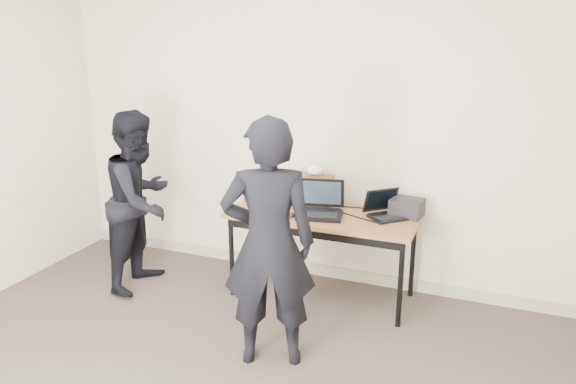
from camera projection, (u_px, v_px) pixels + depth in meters
The scene contains 13 objects.
room at pixel (147, 200), 2.72m from camera, with size 4.60×4.60×2.80m.
desk at pixel (322, 221), 4.47m from camera, with size 1.50×0.65×0.72m.
laptop_beige at pixel (273, 201), 4.61m from camera, with size 0.33×0.32×0.24m.
laptop_center at pixel (321, 207), 4.42m from camera, with size 0.41×0.40×0.27m.
laptop_right at pixel (386, 211), 4.37m from camera, with size 0.40×0.40×0.21m.
leather_satchel at pixel (311, 188), 4.68m from camera, with size 0.37×0.20×0.25m.
tissue at pixel (315, 170), 4.63m from camera, with size 0.13×0.10×0.08m, color white.
equipment_box at pixel (407, 208), 4.38m from camera, with size 0.24×0.20×0.14m, color black.
power_brick at pixel (289, 215), 4.38m from camera, with size 0.09×0.05×0.03m, color black.
cables at pixel (328, 214), 4.44m from camera, with size 1.15×0.44×0.01m.
person_typist at pixel (269, 244), 3.56m from camera, with size 0.60×0.40×1.65m, color black.
person_observer at pixel (141, 200), 4.68m from camera, with size 0.73×0.57×1.51m, color black.
baseboard at pixel (303, 267), 5.09m from camera, with size 4.50×0.03×0.10m, color #A7A08A.
Camera 1 is at (1.60, -2.16, 2.17)m, focal length 35.00 mm.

